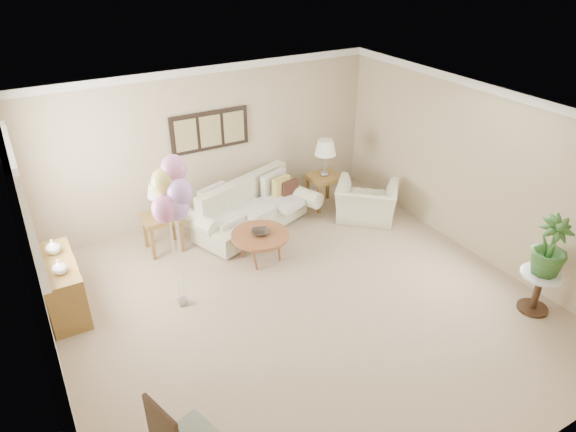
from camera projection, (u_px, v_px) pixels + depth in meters
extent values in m
plane|color=tan|center=(302.00, 305.00, 6.92)|extent=(6.00, 6.00, 0.00)
cube|color=tan|center=(210.00, 144.00, 8.56)|extent=(6.00, 0.04, 2.60)
cube|color=tan|center=(503.00, 385.00, 4.01)|extent=(6.00, 0.04, 2.60)
cube|color=tan|center=(40.00, 297.00, 4.98)|extent=(0.04, 6.00, 2.60)
cube|color=tan|center=(477.00, 171.00, 7.59)|extent=(0.04, 6.00, 2.60)
cube|color=white|center=(305.00, 120.00, 5.66)|extent=(6.00, 6.00, 0.02)
cube|color=white|center=(205.00, 70.00, 7.94)|extent=(6.00, 0.06, 0.12)
cube|color=white|center=(10.00, 180.00, 4.39)|extent=(0.06, 6.00, 0.12)
cube|color=white|center=(491.00, 88.00, 6.98)|extent=(0.06, 6.00, 0.12)
cube|color=white|center=(18.00, 203.00, 5.96)|extent=(0.04, 1.40, 1.20)
cube|color=white|center=(31.00, 234.00, 5.33)|extent=(0.10, 0.22, 1.40)
cube|color=white|center=(15.00, 176.00, 6.62)|extent=(0.10, 0.22, 1.40)
cube|color=black|center=(210.00, 131.00, 8.42)|extent=(1.35, 0.04, 0.65)
cube|color=#8C8C59|center=(186.00, 135.00, 8.22)|extent=(0.36, 0.02, 0.52)
cube|color=#8C8C59|center=(210.00, 131.00, 8.40)|extent=(0.36, 0.02, 0.52)
cube|color=#8C8C59|center=(234.00, 127.00, 8.58)|extent=(0.36, 0.02, 0.52)
cube|color=#F4EDC7|center=(252.00, 218.00, 8.61)|extent=(2.14, 1.44, 0.32)
cube|color=#F4EDC7|center=(243.00, 192.00, 8.66)|extent=(1.93, 0.86, 0.49)
cylinder|color=#F4EDC7|center=(198.00, 221.00, 8.09)|extent=(0.55, 0.86, 0.29)
cylinder|color=#F4EDC7|center=(300.00, 195.00, 8.92)|extent=(0.55, 0.86, 0.29)
cube|color=silver|center=(221.00, 217.00, 8.23)|extent=(0.73, 0.79, 0.11)
cube|color=silver|center=(253.00, 209.00, 8.48)|extent=(0.73, 0.79, 0.11)
cube|color=silver|center=(282.00, 201.00, 8.72)|extent=(0.73, 0.79, 0.11)
cube|color=#87B3DA|center=(209.00, 204.00, 8.19)|extent=(0.34, 0.11, 0.34)
cube|color=tan|center=(281.00, 186.00, 8.77)|extent=(0.34, 0.11, 0.34)
cube|color=#391F16|center=(290.00, 189.00, 8.81)|extent=(0.31, 0.09, 0.31)
cube|color=#F4EDC7|center=(252.00, 227.00, 8.69)|extent=(1.80, 0.72, 0.04)
cube|color=olive|center=(161.00, 218.00, 7.86)|extent=(0.56, 0.51, 0.08)
cube|color=olive|center=(153.00, 245.00, 7.75)|extent=(0.05, 0.05, 0.53)
cube|color=olive|center=(181.00, 237.00, 7.95)|extent=(0.05, 0.05, 0.53)
cube|color=olive|center=(145.00, 233.00, 8.06)|extent=(0.05, 0.05, 0.53)
cube|color=olive|center=(173.00, 225.00, 8.26)|extent=(0.05, 0.05, 0.53)
cube|color=olive|center=(324.00, 177.00, 9.17)|extent=(0.56, 0.51, 0.08)
cube|color=olive|center=(319.00, 200.00, 9.06)|extent=(0.05, 0.05, 0.53)
cube|color=olive|center=(340.00, 194.00, 9.26)|extent=(0.05, 0.05, 0.53)
cube|color=olive|center=(307.00, 191.00, 9.37)|extent=(0.05, 0.05, 0.53)
cube|color=olive|center=(328.00, 186.00, 9.56)|extent=(0.05, 0.05, 0.53)
cylinder|color=gray|center=(160.00, 214.00, 7.82)|extent=(0.13, 0.13, 0.05)
cylinder|color=gray|center=(159.00, 204.00, 7.75)|extent=(0.04, 0.04, 0.27)
cone|color=silver|center=(157.00, 190.00, 7.63)|extent=(0.31, 0.31, 0.22)
cylinder|color=gray|center=(324.00, 173.00, 9.13)|extent=(0.15, 0.15, 0.07)
cylinder|color=gray|center=(325.00, 163.00, 9.03)|extent=(0.04, 0.04, 0.33)
cone|color=silver|center=(325.00, 147.00, 8.89)|extent=(0.37, 0.37, 0.26)
cylinder|color=brown|center=(260.00, 235.00, 7.69)|extent=(0.88, 0.88, 0.05)
cylinder|color=brown|center=(266.00, 238.00, 8.05)|extent=(0.04, 0.04, 0.40)
cylinder|color=brown|center=(242.00, 245.00, 7.87)|extent=(0.04, 0.04, 0.40)
cylinder|color=brown|center=(254.00, 258.00, 7.55)|extent=(0.04, 0.04, 0.40)
cylinder|color=brown|center=(279.00, 251.00, 7.73)|extent=(0.04, 0.04, 0.40)
imported|color=#2B241C|center=(260.00, 232.00, 7.65)|extent=(0.33, 0.33, 0.06)
imported|color=#F4EDC7|center=(366.00, 202.00, 8.84)|extent=(1.34, 1.34, 0.66)
cylinder|color=silver|center=(542.00, 274.00, 6.56)|extent=(0.54, 0.54, 0.04)
cylinder|color=#382617|center=(537.00, 292.00, 6.70)|extent=(0.09, 0.09, 0.54)
cylinder|color=#382617|center=(532.00, 309.00, 6.84)|extent=(0.40, 0.40, 0.01)
imported|color=#254F1E|center=(551.00, 247.00, 6.37)|extent=(0.57, 0.57, 0.79)
cube|color=#382617|center=(163.00, 430.00, 4.33)|extent=(0.17, 0.45, 0.53)
cube|color=olive|center=(62.00, 286.00, 6.67)|extent=(0.45, 1.20, 0.74)
cube|color=#382617|center=(66.00, 298.00, 6.45)|extent=(0.46, 0.02, 0.70)
cube|color=#382617|center=(59.00, 274.00, 6.90)|extent=(0.46, 0.02, 0.70)
imported|color=white|center=(59.00, 267.00, 6.24)|extent=(0.21, 0.21, 0.19)
imported|color=beige|center=(53.00, 247.00, 6.63)|extent=(0.24, 0.24, 0.20)
cube|color=gray|center=(183.00, 301.00, 6.91)|extent=(0.11, 0.11, 0.09)
ellipsoid|color=pink|center=(165.00, 209.00, 6.09)|extent=(0.31, 0.31, 0.36)
cylinder|color=silver|center=(175.00, 262.00, 6.53)|extent=(0.01, 0.01, 1.26)
ellipsoid|color=#BE90DD|center=(180.00, 193.00, 6.10)|extent=(0.31, 0.31, 0.36)
cylinder|color=silver|center=(182.00, 255.00, 6.54)|extent=(0.01, 0.01, 1.42)
ellipsoid|color=#D8C15A|center=(164.00, 182.00, 6.11)|extent=(0.31, 0.31, 0.36)
cylinder|color=silver|center=(175.00, 250.00, 6.54)|extent=(0.01, 0.01, 1.53)
ellipsoid|color=pink|center=(174.00, 169.00, 6.11)|extent=(0.31, 0.31, 0.36)
cylinder|color=silver|center=(179.00, 244.00, 6.54)|extent=(0.01, 0.01, 1.67)
ellipsoid|color=#BE90DD|center=(176.00, 207.00, 6.15)|extent=(0.31, 0.31, 0.36)
cylinder|color=silver|center=(180.00, 261.00, 6.56)|extent=(0.01, 0.01, 1.25)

